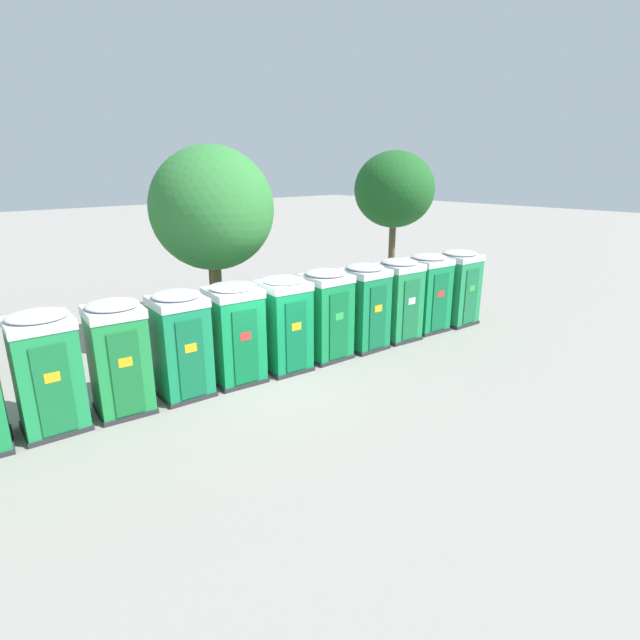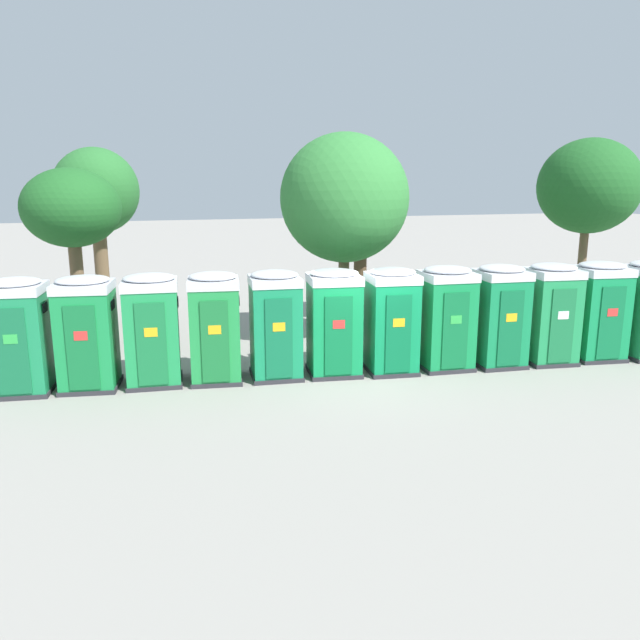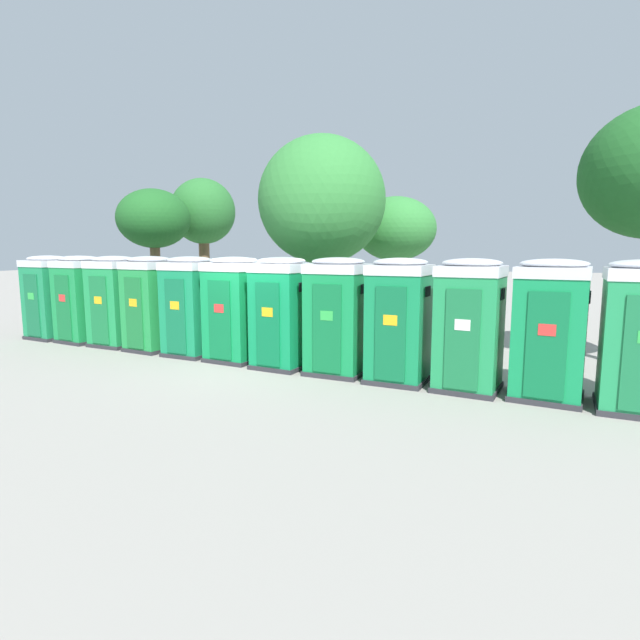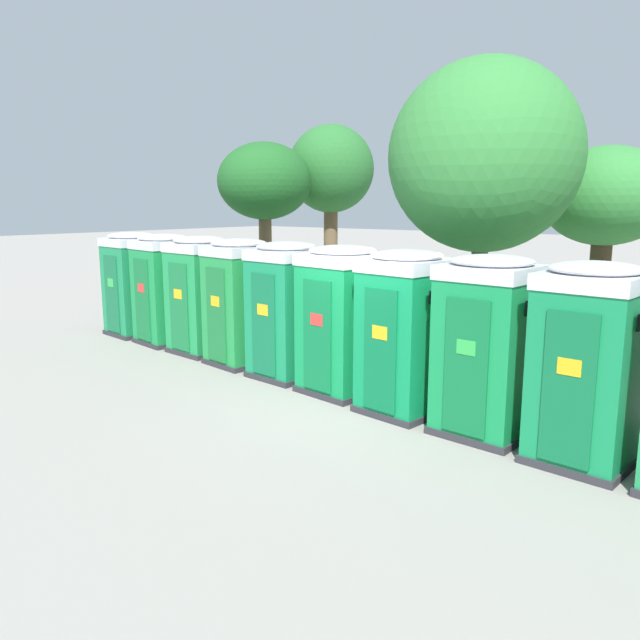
% 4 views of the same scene
% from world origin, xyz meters
% --- Properties ---
extents(ground_plane, '(120.00, 120.00, 0.00)m').
position_xyz_m(ground_plane, '(0.00, 0.00, 0.00)').
color(ground_plane, gray).
extents(portapotty_0, '(1.34, 1.33, 2.54)m').
position_xyz_m(portapotty_0, '(-7.62, 0.97, 1.28)').
color(portapotty_0, '#2D2D33').
rests_on(portapotty_0, ground).
extents(portapotty_1, '(1.38, 1.36, 2.54)m').
position_xyz_m(portapotty_1, '(-6.23, 0.85, 1.28)').
color(portapotty_1, '#2D2D33').
rests_on(portapotty_1, ground).
extents(portapotty_2, '(1.31, 1.29, 2.54)m').
position_xyz_m(portapotty_2, '(-4.83, 0.75, 1.28)').
color(portapotty_2, '#2D2D33').
rests_on(portapotty_2, ground).
extents(portapotty_3, '(1.31, 1.34, 2.54)m').
position_xyz_m(portapotty_3, '(-3.45, 0.58, 1.28)').
color(portapotty_3, '#2D2D33').
rests_on(portapotty_3, ground).
extents(portapotty_4, '(1.27, 1.29, 2.54)m').
position_xyz_m(portapotty_4, '(-2.06, 0.43, 1.28)').
color(portapotty_4, '#2D2D33').
rests_on(portapotty_4, ground).
extents(portapotty_5, '(1.36, 1.34, 2.54)m').
position_xyz_m(portapotty_5, '(-0.67, 0.28, 1.28)').
color(portapotty_5, '#2D2D33').
rests_on(portapotty_5, ground).
extents(portapotty_6, '(1.29, 1.32, 2.54)m').
position_xyz_m(portapotty_6, '(0.71, 0.05, 1.28)').
color(portapotty_6, '#2D2D33').
rests_on(portapotty_6, ground).
extents(portapotty_7, '(1.30, 1.28, 2.54)m').
position_xyz_m(portapotty_7, '(2.10, -0.04, 1.28)').
color(portapotty_7, '#2D2D33').
rests_on(portapotty_7, ground).
extents(portapotty_8, '(1.26, 1.28, 2.54)m').
position_xyz_m(portapotty_8, '(3.49, -0.22, 1.28)').
color(portapotty_8, '#2D2D33').
rests_on(portapotty_8, ground).
extents(portapotty_9, '(1.32, 1.33, 2.54)m').
position_xyz_m(portapotty_9, '(4.88, -0.36, 1.28)').
color(portapotty_9, '#2D2D33').
rests_on(portapotty_9, ground).
extents(portapotty_10, '(1.38, 1.35, 2.54)m').
position_xyz_m(portapotty_10, '(6.27, -0.43, 1.28)').
color(portapotty_10, '#2D2D33').
rests_on(portapotty_10, ground).
extents(street_tree_0, '(2.59, 2.59, 4.89)m').
position_xyz_m(street_tree_0, '(-6.64, 4.68, 3.77)').
color(street_tree_0, brown).
rests_on(street_tree_0, ground).
extents(street_tree_1, '(2.56, 2.56, 5.53)m').
position_xyz_m(street_tree_1, '(-6.10, 6.97, 4.15)').
color(street_tree_1, brown).
rests_on(street_tree_1, ground).
extents(street_tree_2, '(2.58, 2.58, 4.39)m').
position_xyz_m(street_tree_2, '(2.00, 5.72, 3.30)').
color(street_tree_2, '#4C3826').
rests_on(street_tree_2, ground).
extents(street_tree_3, '(3.54, 3.54, 5.83)m').
position_xyz_m(street_tree_3, '(0.52, 3.06, 4.06)').
color(street_tree_3, brown).
rests_on(street_tree_3, ground).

